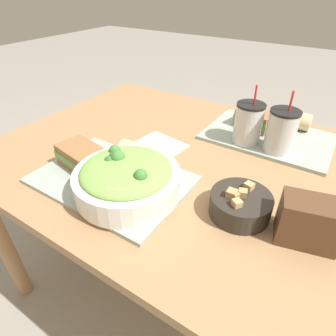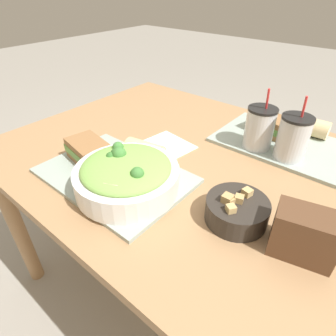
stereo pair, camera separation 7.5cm
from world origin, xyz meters
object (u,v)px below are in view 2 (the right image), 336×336
(sandwich_far, at_px, (269,124))
(drink_cup_red, at_px, (292,139))
(baguette_near, at_px, (145,152))
(baguette_far, at_px, (312,127))
(salad_bowl, at_px, (127,175))
(sandwich_near, at_px, (88,151))
(soup_bowl, at_px, (237,210))
(napkin_folded, at_px, (170,144))
(chip_bag, at_px, (304,234))
(drink_cup_dark, at_px, (259,129))

(sandwich_far, xyz_separation_m, drink_cup_red, (0.12, -0.13, 0.03))
(baguette_near, bearing_deg, sandwich_far, -36.72)
(baguette_far, xyz_separation_m, drink_cup_red, (-0.01, -0.20, 0.03))
(sandwich_far, bearing_deg, baguette_far, 44.07)
(salad_bowl, xyz_separation_m, sandwich_near, (-0.20, 0.03, -0.02))
(salad_bowl, xyz_separation_m, baguette_near, (-0.06, 0.14, -0.02))
(soup_bowl, xyz_separation_m, baguette_near, (-0.34, 0.04, 0.01))
(sandwich_far, bearing_deg, drink_cup_red, -33.38)
(sandwich_near, bearing_deg, soup_bowl, 18.08)
(drink_cup_red, bearing_deg, sandwich_near, -139.19)
(baguette_near, distance_m, napkin_folded, 0.15)
(baguette_near, xyz_separation_m, baguette_far, (0.35, 0.51, 0.00))
(soup_bowl, height_order, baguette_far, soup_bowl)
(sandwich_far, distance_m, baguette_far, 0.15)
(salad_bowl, bearing_deg, napkin_folded, 106.03)
(napkin_folded, bearing_deg, baguette_far, 45.34)
(baguette_near, distance_m, chip_bag, 0.50)
(baguette_far, bearing_deg, chip_bag, -166.77)
(drink_cup_dark, bearing_deg, drink_cup_red, -0.00)
(sandwich_far, relative_size, baguette_far, 1.28)
(salad_bowl, relative_size, baguette_near, 2.14)
(drink_cup_dark, bearing_deg, salad_bowl, -110.93)
(salad_bowl, distance_m, sandwich_far, 0.59)
(baguette_near, xyz_separation_m, drink_cup_dark, (0.23, 0.31, 0.03))
(sandwich_far, relative_size, chip_bag, 1.10)
(sandwich_near, relative_size, sandwich_far, 1.00)
(soup_bowl, xyz_separation_m, napkin_folded, (-0.36, 0.18, -0.03))
(salad_bowl, bearing_deg, drink_cup_dark, 69.07)
(sandwich_near, distance_m, chip_bag, 0.64)
(sandwich_far, distance_m, napkin_folded, 0.38)
(baguette_near, distance_m, drink_cup_red, 0.46)
(baguette_near, distance_m, sandwich_far, 0.49)
(sandwich_far, distance_m, drink_cup_dark, 0.13)
(soup_bowl, bearing_deg, sandwich_near, -171.79)
(salad_bowl, relative_size, sandwich_near, 1.80)
(chip_bag, bearing_deg, napkin_folded, 146.52)
(drink_cup_dark, relative_size, drink_cup_red, 0.99)
(soup_bowl, bearing_deg, baguette_near, 173.33)
(sandwich_near, distance_m, sandwich_far, 0.65)
(salad_bowl, distance_m, napkin_folded, 0.29)
(baguette_far, bearing_deg, sandwich_far, 119.24)
(salad_bowl, bearing_deg, drink_cup_red, 57.78)
(soup_bowl, distance_m, sandwich_far, 0.49)
(sandwich_near, xyz_separation_m, chip_bag, (0.64, 0.07, 0.01))
(chip_bag, bearing_deg, drink_cup_dark, 113.48)
(salad_bowl, relative_size, napkin_folded, 1.53)
(salad_bowl, xyz_separation_m, sandwich_far, (0.16, 0.57, -0.02))
(baguette_near, relative_size, sandwich_far, 0.84)
(baguette_near, relative_size, chip_bag, 0.93)
(sandwich_near, height_order, sandwich_far, same)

